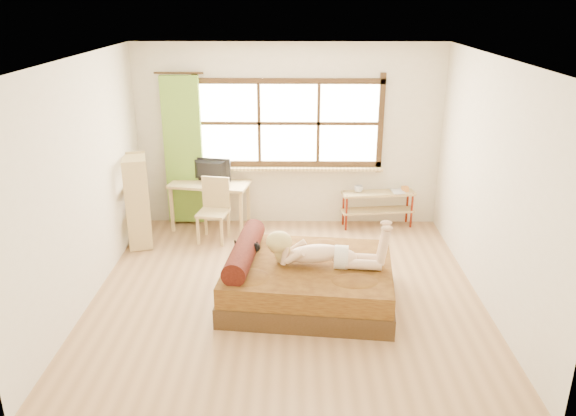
{
  "coord_description": "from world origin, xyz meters",
  "views": [
    {
      "loc": [
        0.09,
        -5.87,
        3.29
      ],
      "look_at": [
        0.01,
        0.2,
        0.99
      ],
      "focal_mm": 35.0,
      "sensor_mm": 36.0,
      "label": 1
    }
  ],
  "objects_px": {
    "woman": "(323,242)",
    "desk": "(210,189)",
    "bookshelf": "(138,201)",
    "bed": "(305,279)",
    "chair": "(214,206)",
    "kitten": "(246,250)",
    "pipe_shelf": "(379,201)"
  },
  "relations": [
    {
      "from": "woman",
      "to": "chair",
      "type": "relative_size",
      "value": 1.47
    },
    {
      "from": "desk",
      "to": "woman",
      "type": "bearing_deg",
      "value": -44.06
    },
    {
      "from": "bed",
      "to": "woman",
      "type": "bearing_deg",
      "value": -9.58
    },
    {
      "from": "chair",
      "to": "pipe_shelf",
      "type": "bearing_deg",
      "value": 21.49
    },
    {
      "from": "desk",
      "to": "pipe_shelf",
      "type": "height_order",
      "value": "desk"
    },
    {
      "from": "bed",
      "to": "bookshelf",
      "type": "xyz_separation_m",
      "value": [
        -2.29,
        1.54,
        0.39
      ]
    },
    {
      "from": "bookshelf",
      "to": "chair",
      "type": "bearing_deg",
      "value": -3.59
    },
    {
      "from": "pipe_shelf",
      "to": "woman",
      "type": "bearing_deg",
      "value": -119.71
    },
    {
      "from": "kitten",
      "to": "bookshelf",
      "type": "xyz_separation_m",
      "value": [
        -1.62,
        1.44,
        0.06
      ]
    },
    {
      "from": "pipe_shelf",
      "to": "kitten",
      "type": "bearing_deg",
      "value": -137.58
    },
    {
      "from": "kitten",
      "to": "woman",
      "type": "bearing_deg",
      "value": -3.76
    },
    {
      "from": "bed",
      "to": "bookshelf",
      "type": "bearing_deg",
      "value": 152.15
    },
    {
      "from": "desk",
      "to": "pipe_shelf",
      "type": "bearing_deg",
      "value": 12.73
    },
    {
      "from": "kitten",
      "to": "pipe_shelf",
      "type": "height_order",
      "value": "kitten"
    },
    {
      "from": "kitten",
      "to": "desk",
      "type": "xyz_separation_m",
      "value": [
        -0.7,
        2.01,
        0.04
      ]
    },
    {
      "from": "kitten",
      "to": "pipe_shelf",
      "type": "xyz_separation_m",
      "value": [
        1.82,
        2.14,
        -0.18
      ]
    },
    {
      "from": "bookshelf",
      "to": "desk",
      "type": "bearing_deg",
      "value": 17.24
    },
    {
      "from": "chair",
      "to": "bookshelf",
      "type": "xyz_separation_m",
      "value": [
        -1.03,
        -0.2,
        0.14
      ]
    },
    {
      "from": "kitten",
      "to": "pipe_shelf",
      "type": "distance_m",
      "value": 2.81
    },
    {
      "from": "woman",
      "to": "desk",
      "type": "xyz_separation_m",
      "value": [
        -1.57,
        2.16,
        -0.13
      ]
    },
    {
      "from": "bed",
      "to": "kitten",
      "type": "relative_size",
      "value": 7.19
    },
    {
      "from": "desk",
      "to": "chair",
      "type": "distance_m",
      "value": 0.41
    },
    {
      "from": "kitten",
      "to": "chair",
      "type": "height_order",
      "value": "chair"
    },
    {
      "from": "bed",
      "to": "chair",
      "type": "distance_m",
      "value": 2.16
    },
    {
      "from": "desk",
      "to": "bookshelf",
      "type": "height_order",
      "value": "bookshelf"
    },
    {
      "from": "woman",
      "to": "pipe_shelf",
      "type": "relative_size",
      "value": 1.18
    },
    {
      "from": "woman",
      "to": "pipe_shelf",
      "type": "height_order",
      "value": "woman"
    },
    {
      "from": "bed",
      "to": "chair",
      "type": "height_order",
      "value": "chair"
    },
    {
      "from": "desk",
      "to": "chair",
      "type": "xyz_separation_m",
      "value": [
        0.11,
        -0.37,
        -0.12
      ]
    },
    {
      "from": "desk",
      "to": "chair",
      "type": "height_order",
      "value": "chair"
    },
    {
      "from": "woman",
      "to": "desk",
      "type": "bearing_deg",
      "value": 132.0
    },
    {
      "from": "kitten",
      "to": "pipe_shelf",
      "type": "bearing_deg",
      "value": 55.6
    }
  ]
}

